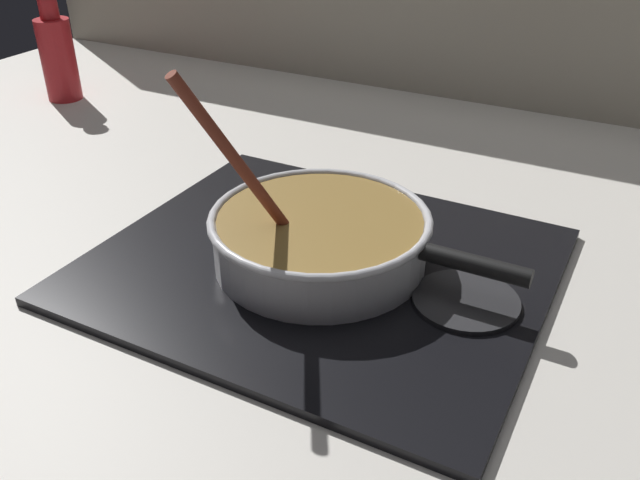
{
  "coord_description": "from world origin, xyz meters",
  "views": [
    {
      "loc": [
        0.31,
        -0.59,
        0.47
      ],
      "look_at": [
        -0.03,
        0.06,
        0.04
      ],
      "focal_mm": 37.9,
      "sensor_mm": 36.0,
      "label": 1
    }
  ],
  "objects": [
    {
      "name": "hob_plate",
      "position": [
        -0.03,
        0.06,
        0.01
      ],
      "size": [
        0.56,
        0.48,
        0.01
      ],
      "primitive_type": "cube",
      "color": "black",
      "rests_on": "ground"
    },
    {
      "name": "oil_bottle",
      "position": [
        -0.83,
        0.39,
        0.09
      ],
      "size": [
        0.07,
        0.07,
        0.22
      ],
      "color": "red",
      "rests_on": "ground"
    },
    {
      "name": "burner_ring",
      "position": [
        -0.03,
        0.06,
        0.02
      ],
      "size": [
        0.17,
        0.17,
        0.01
      ],
      "primitive_type": "torus",
      "color": "#592D0C",
      "rests_on": "hob_plate"
    },
    {
      "name": "ground",
      "position": [
        0.0,
        0.0,
        -0.02
      ],
      "size": [
        2.4,
        1.6,
        0.04
      ],
      "primitive_type": "cube",
      "color": "beige"
    },
    {
      "name": "cooking_pan",
      "position": [
        -0.03,
        0.06,
        0.05
      ],
      "size": [
        0.4,
        0.28,
        0.27
      ],
      "color": "silver",
      "rests_on": "hob_plate"
    },
    {
      "name": "spare_burner",
      "position": [
        0.16,
        0.06,
        0.01
      ],
      "size": [
        0.13,
        0.13,
        0.01
      ],
      "primitive_type": "cylinder",
      "color": "#262628",
      "rests_on": "hob_plate"
    }
  ]
}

